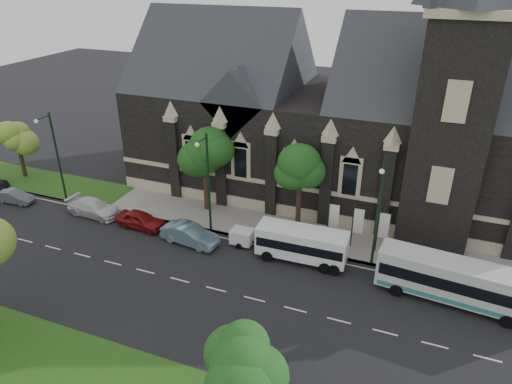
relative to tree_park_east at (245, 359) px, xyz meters
The scene contains 20 objects.
ground 12.10m from the tree_park_east, 123.52° to the left, with size 160.00×160.00×0.00m, color black.
sidewalk 20.33m from the tree_park_east, 108.16° to the left, with size 80.00×5.00×0.15m, color gray.
museum 28.35m from the tree_park_east, 92.16° to the left, with size 40.00×17.70×29.90m.
tree_park_east is the anchor object (origin of this frame).
tree_walk_right 20.29m from the tree_park_east, 98.42° to the left, with size 4.08×4.08×7.80m.
tree_walk_left 23.36m from the tree_park_east, 120.87° to the left, with size 3.91×3.91×7.64m.
tree_walk_far 39.20m from the tree_park_east, 150.16° to the left, with size 3.40×3.40×6.28m.
street_lamp_near 16.86m from the tree_park_east, 76.89° to the left, with size 0.36×1.88×9.00m.
street_lamp_mid 19.32m from the tree_park_east, 121.79° to the left, with size 0.36×1.88×9.00m.
street_lamp_far 30.90m from the tree_park_east, 147.90° to the left, with size 0.36×1.88×9.00m.
banner_flag_left 18.46m from the tree_park_east, 89.65° to the left, with size 0.90×0.10×4.00m.
banner_flag_center 18.58m from the tree_park_east, 83.43° to the left, with size 0.90×0.10×4.00m.
banner_flag_right 18.91m from the tree_park_east, 77.35° to the left, with size 0.90×0.10×4.00m.
tour_coach 17.49m from the tree_park_east, 54.85° to the left, with size 11.01×3.39×3.16m.
shuttle_bus 15.51m from the tree_park_east, 95.49° to the left, with size 7.13×2.65×2.73m.
box_trailer 17.28m from the tree_park_east, 113.40° to the left, with size 2.63×1.54×1.40m.
sedan 18.23m from the tree_park_east, 127.63° to the left, with size 1.75×5.02×1.65m, color #6F8DA1.
car_far_red 22.24m from the tree_park_east, 137.51° to the left, with size 1.82×4.52×1.54m, color maroon.
car_far_white 26.61m from the tree_park_east, 144.89° to the left, with size 2.14×5.25×1.52m, color silver.
car_far_grey 33.87m from the tree_park_east, 154.68° to the left, with size 1.34×3.85×1.27m, color #535A61.
Camera 1 is at (12.39, -23.88, 21.31)m, focal length 32.43 mm.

